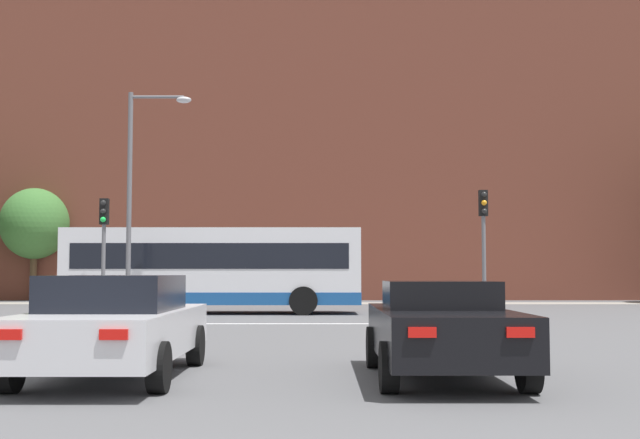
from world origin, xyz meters
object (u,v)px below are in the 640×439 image
at_px(car_saloon_left, 114,325).
at_px(street_lamp_junction, 139,180).
at_px(traffic_light_near_left, 103,238).
at_px(pedestrian_waiting, 178,280).
at_px(car_roadster_right, 441,329).
at_px(traffic_light_near_right, 483,232).
at_px(pedestrian_walking_east, 242,283).
at_px(bus_crossing_lead, 213,268).

bearing_deg(car_saloon_left, street_lamp_junction, 101.44).
height_order(traffic_light_near_left, street_lamp_junction, street_lamp_junction).
bearing_deg(pedestrian_waiting, car_saloon_left, -153.24).
bearing_deg(car_roadster_right, traffic_light_near_right, 75.80).
height_order(car_saloon_left, traffic_light_near_left, traffic_light_near_left).
distance_m(car_saloon_left, pedestrian_walking_east, 27.93).
relative_size(traffic_light_near_right, pedestrian_walking_east, 2.38).
bearing_deg(bus_crossing_lead, traffic_light_near_left, 149.66).
bearing_deg(traffic_light_near_right, pedestrian_waiting, 130.48).
distance_m(traffic_light_near_left, street_lamp_junction, 3.00).
bearing_deg(pedestrian_walking_east, car_roadster_right, -43.57).
distance_m(car_roadster_right, traffic_light_near_right, 13.80).
xyz_separation_m(car_saloon_left, pedestrian_waiting, (-3.82, 26.88, 0.36)).
relative_size(street_lamp_junction, pedestrian_waiting, 4.05).
height_order(street_lamp_junction, pedestrian_walking_east, street_lamp_junction).
distance_m(car_saloon_left, pedestrian_waiting, 27.15).
height_order(traffic_light_near_left, pedestrian_waiting, traffic_light_near_left).
relative_size(bus_crossing_lead, pedestrian_walking_east, 6.27).
relative_size(car_saloon_left, car_roadster_right, 1.12).
bearing_deg(traffic_light_near_left, street_lamp_junction, 74.18).
bearing_deg(pedestrian_walking_east, traffic_light_near_right, -23.87).
bearing_deg(car_saloon_left, pedestrian_walking_east, 91.70).
height_order(car_roadster_right, pedestrian_waiting, pedestrian_waiting).
xyz_separation_m(car_saloon_left, pedestrian_walking_east, (-0.90, 27.91, 0.25)).
xyz_separation_m(traffic_light_near_left, pedestrian_walking_east, (2.82, 14.85, -1.56)).
distance_m(bus_crossing_lead, pedestrian_waiting, 9.55).
bearing_deg(street_lamp_junction, pedestrian_waiting, 93.43).
relative_size(car_saloon_left, pedestrian_waiting, 2.60).
relative_size(bus_crossing_lead, pedestrian_waiting, 5.71).
bearing_deg(bus_crossing_lead, traffic_light_near_right, -117.75).
height_order(bus_crossing_lead, traffic_light_near_left, traffic_light_near_left).
bearing_deg(bus_crossing_lead, car_saloon_left, -176.94).
bearing_deg(pedestrian_waiting, traffic_light_near_left, -160.90).
height_order(bus_crossing_lead, pedestrian_walking_east, bus_crossing_lead).
height_order(car_roadster_right, street_lamp_junction, street_lamp_junction).
distance_m(car_roadster_right, pedestrian_walking_east, 28.58).
bearing_deg(pedestrian_waiting, traffic_light_near_right, -120.84).
bearing_deg(car_saloon_left, car_roadster_right, -1.73).
bearing_deg(pedestrian_waiting, bus_crossing_lead, -143.84).
bearing_deg(traffic_light_near_right, car_saloon_left, -121.18).
height_order(bus_crossing_lead, pedestrian_waiting, bus_crossing_lead).
xyz_separation_m(car_saloon_left, bus_crossing_lead, (-0.95, 17.79, 0.90)).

